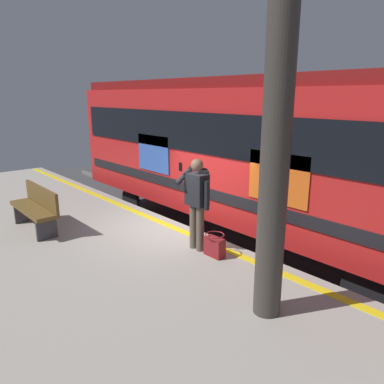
% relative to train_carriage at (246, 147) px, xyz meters
% --- Properties ---
extents(ground_plane, '(25.91, 25.91, 0.00)m').
position_rel_train_carriage_xyz_m(ground_plane, '(-0.17, 2.11, -2.53)').
color(ground_plane, '#3D3D3F').
extents(platform, '(17.27, 4.41, 1.05)m').
position_rel_train_carriage_xyz_m(platform, '(-0.17, 4.31, -2.01)').
color(platform, '#9E998E').
rests_on(platform, ground).
extents(safety_line, '(16.93, 0.16, 0.01)m').
position_rel_train_carriage_xyz_m(safety_line, '(-0.17, 2.41, -1.48)').
color(safety_line, yellow).
rests_on(safety_line, platform).
extents(track_rail_near, '(22.45, 0.08, 0.16)m').
position_rel_train_carriage_xyz_m(track_rail_near, '(-0.17, 0.71, -2.45)').
color(track_rail_near, slate).
rests_on(track_rail_near, ground).
extents(track_rail_far, '(22.45, 0.08, 0.16)m').
position_rel_train_carriage_xyz_m(track_rail_far, '(-0.17, -0.72, -2.45)').
color(track_rail_far, slate).
rests_on(track_rail_far, ground).
extents(train_carriage, '(11.23, 2.82, 3.98)m').
position_rel_train_carriage_xyz_m(train_carriage, '(0.00, 0.00, 0.00)').
color(train_carriage, red).
rests_on(train_carriage, ground).
extents(passenger, '(0.57, 0.55, 1.66)m').
position_rel_train_carriage_xyz_m(passenger, '(-1.26, 2.77, -0.50)').
color(passenger, brown).
rests_on(passenger, platform).
extents(handbag, '(0.37, 0.34, 0.40)m').
position_rel_train_carriage_xyz_m(handbag, '(-1.69, 2.75, -1.29)').
color(handbag, maroon).
rests_on(handbag, platform).
extents(station_column, '(0.35, 0.35, 3.85)m').
position_rel_train_carriage_xyz_m(station_column, '(-3.35, 3.44, 0.44)').
color(station_column, '#38332D').
rests_on(station_column, platform).
extents(bench, '(1.66, 0.44, 0.90)m').
position_rel_train_carriage_xyz_m(bench, '(1.66, 4.58, -0.99)').
color(bench, brown).
rests_on(bench, platform).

